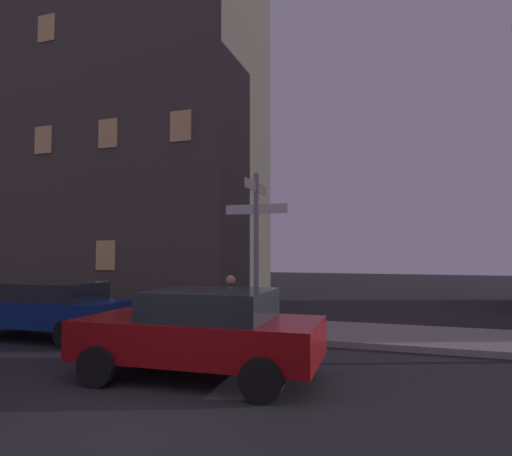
{
  "coord_description": "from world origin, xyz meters",
  "views": [
    {
      "loc": [
        3.08,
        -4.89,
        2.12
      ],
      "look_at": [
        -0.28,
        5.23,
        2.72
      ],
      "focal_mm": 30.64,
      "sensor_mm": 36.0,
      "label": 1
    }
  ],
  "objects_px": {
    "signpost": "(256,236)",
    "car_near_right": "(44,308)",
    "car_far_trailing": "(202,331)",
    "cyclist": "(228,314)"
  },
  "relations": [
    {
      "from": "signpost",
      "to": "car_near_right",
      "type": "distance_m",
      "value": 5.54
    },
    {
      "from": "car_far_trailing",
      "to": "cyclist",
      "type": "xyz_separation_m",
      "value": [
        -0.44,
        2.28,
        -0.04
      ]
    },
    {
      "from": "car_far_trailing",
      "to": "car_near_right",
      "type": "relative_size",
      "value": 0.94
    },
    {
      "from": "cyclist",
      "to": "car_near_right",
      "type": "bearing_deg",
      "value": -174.45
    },
    {
      "from": "signpost",
      "to": "car_near_right",
      "type": "height_order",
      "value": "signpost"
    },
    {
      "from": "car_far_trailing",
      "to": "cyclist",
      "type": "bearing_deg",
      "value": 100.85
    },
    {
      "from": "signpost",
      "to": "cyclist",
      "type": "relative_size",
      "value": 2.19
    },
    {
      "from": "signpost",
      "to": "car_far_trailing",
      "type": "relative_size",
      "value": 0.94
    },
    {
      "from": "signpost",
      "to": "car_near_right",
      "type": "relative_size",
      "value": 0.88
    },
    {
      "from": "car_near_right",
      "to": "cyclist",
      "type": "distance_m",
      "value": 4.74
    }
  ]
}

